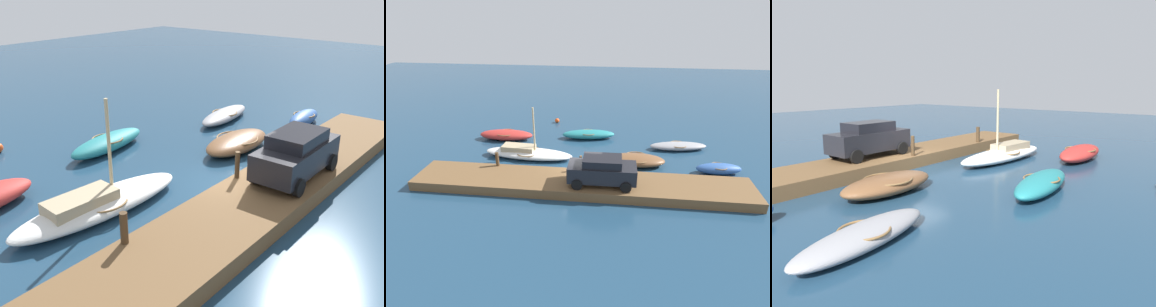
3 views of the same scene
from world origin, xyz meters
TOP-DOWN VIEW (x-y plane):
  - ground_plane at (0.00, 0.00)m, footprint 84.00×84.00m
  - dock_platform at (0.00, -1.77)m, footprint 20.82×3.06m
  - rowboat_teal at (-0.25, 6.55)m, footprint 4.56×1.92m
  - sailboat_white at (-4.41, 2.22)m, footprint 6.73×2.25m
  - rowboat_grey at (6.97, 5.06)m, footprint 4.55×1.88m
  - motorboat_brown at (3.56, 1.95)m, footprint 4.06×1.94m
  - dinghy_blue at (9.04, 1.28)m, footprint 3.10×1.33m
  - mooring_post_west at (-5.71, -0.49)m, footprint 0.23×0.23m
  - mooring_post_mid_west at (-0.12, -0.49)m, footprint 0.18×0.18m
  - parked_car at (1.32, -2.08)m, footprint 4.03×1.93m

SIDE VIEW (x-z plane):
  - ground_plane at x=0.00m, z-range 0.00..0.00m
  - rowboat_grey at x=6.97m, z-range 0.01..0.57m
  - dock_platform at x=0.00m, z-range 0.00..0.60m
  - dinghy_blue at x=9.04m, z-range 0.01..0.72m
  - rowboat_teal at x=-0.25m, z-range 0.01..0.73m
  - motorboat_brown at x=3.56m, z-range 0.01..0.75m
  - sailboat_white at x=-4.41m, z-range -1.57..2.33m
  - mooring_post_west at x=-5.71m, z-range 0.60..1.55m
  - mooring_post_mid_west at x=-0.12m, z-range 0.60..1.62m
  - parked_car at x=1.32m, z-range 0.64..2.38m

